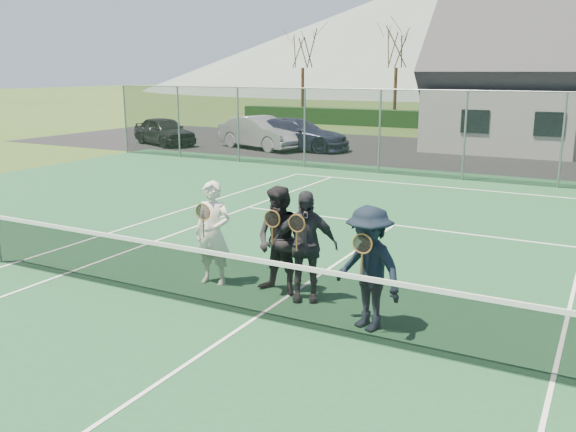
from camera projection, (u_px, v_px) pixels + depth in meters
name	position (u px, v px, depth m)	size (l,w,h in m)	color
ground	(496.00, 157.00, 26.26)	(220.00, 220.00, 0.00)	#324D1B
court_surface	(256.00, 319.00, 9.13)	(30.00, 30.00, 0.02)	#1C4C2B
tarmac_carpark	(406.00, 151.00, 28.10)	(40.00, 12.00, 0.01)	black
hedge_row	(533.00, 124.00, 36.41)	(40.00, 1.20, 1.10)	black
hill_west	(425.00, 37.00, 99.94)	(110.00, 110.00, 18.00)	slate
car_a	(164.00, 131.00, 30.49)	(1.65, 4.11, 1.40)	black
car_b	(261.00, 133.00, 28.93)	(1.62, 4.66, 1.53)	#95989D
car_c	(297.00, 134.00, 28.49)	(2.06, 5.08, 1.47)	#1C1C38
court_markings	(256.00, 318.00, 9.12)	(11.03, 23.83, 0.01)	white
tennis_net	(255.00, 285.00, 9.00)	(11.68, 0.08, 1.10)	slate
perimeter_fence	(465.00, 136.00, 20.34)	(30.07, 0.07, 3.02)	slate
tree_a	(303.00, 40.00, 43.43)	(3.20, 3.20, 7.77)	#382014
tree_b	(397.00, 37.00, 40.20)	(3.20, 3.20, 7.77)	#352213
player_a	(213.00, 233.00, 10.43)	(0.70, 0.53, 1.80)	silver
player_b	(281.00, 241.00, 9.96)	(0.93, 0.76, 1.80)	black
player_c	(305.00, 246.00, 9.67)	(1.14, 0.83, 1.80)	#26262B
player_d	(369.00, 268.00, 8.57)	(1.33, 1.07, 1.80)	black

